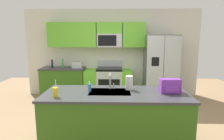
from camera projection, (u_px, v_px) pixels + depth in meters
ground_plane at (109, 125)px, 3.97m from camera, size 9.00×9.00×0.00m
kitchen_wall_unit at (107, 48)px, 5.77m from camera, size 5.20×0.43×2.60m
back_counter at (64, 83)px, 5.70m from camera, size 1.27×0.63×0.90m
range_oven at (108, 83)px, 5.67m from camera, size 1.36×0.61×1.10m
refrigerator at (160, 68)px, 5.48m from camera, size 0.90×0.76×1.85m
island_counter at (116, 118)px, 3.22m from camera, size 2.36×0.94×0.90m
toaster at (77, 65)px, 5.55m from camera, size 0.28×0.16×0.18m
pepper_mill at (52, 64)px, 5.61m from camera, size 0.05×0.05×0.24m
bottle_green at (63, 63)px, 5.56m from camera, size 0.06×0.06×0.28m
sink_faucet at (110, 80)px, 3.30m from camera, size 0.08×0.21×0.28m
drink_cup_yellow at (55, 92)px, 2.90m from camera, size 0.08×0.08×0.27m
soap_dispenser at (90, 88)px, 3.19m from camera, size 0.06×0.06×0.17m
paper_towel_roll at (129, 83)px, 3.30m from camera, size 0.12×0.12×0.24m
backpack at (170, 86)px, 3.13m from camera, size 0.32×0.22×0.23m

